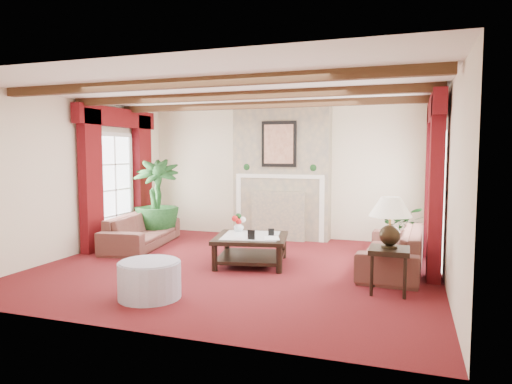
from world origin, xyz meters
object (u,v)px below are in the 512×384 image
(sofa_right, at_px, (393,242))
(coffee_table, at_px, (251,250))
(side_table, at_px, (389,270))
(ottoman, at_px, (150,280))
(potted_palm, at_px, (157,217))
(sofa_left, at_px, (142,225))

(sofa_right, distance_m, coffee_table, 2.20)
(side_table, distance_m, ottoman, 3.00)
(potted_palm, bearing_deg, coffee_table, -28.53)
(sofa_left, distance_m, ottoman, 3.21)
(coffee_table, bearing_deg, sofa_left, 153.74)
(sofa_left, xyz_separation_m, coffee_table, (2.43, -0.65, -0.18))
(sofa_right, bearing_deg, sofa_left, -90.63)
(sofa_right, height_order, coffee_table, sofa_right)
(coffee_table, height_order, ottoman, coffee_table)
(sofa_left, height_order, sofa_right, sofa_right)
(sofa_left, distance_m, potted_palm, 0.75)
(sofa_left, relative_size, ottoman, 2.79)
(sofa_right, xyz_separation_m, ottoman, (-2.78, -2.39, -0.19))
(sofa_right, relative_size, ottoman, 2.83)
(coffee_table, relative_size, ottoman, 1.46)
(sofa_right, xyz_separation_m, side_table, (-0.00, -1.23, -0.13))
(potted_palm, bearing_deg, ottoman, -60.36)
(potted_palm, relative_size, side_table, 3.23)
(potted_palm, bearing_deg, sofa_left, -81.08)
(potted_palm, height_order, coffee_table, potted_palm)
(sofa_right, bearing_deg, ottoman, -46.77)
(potted_palm, xyz_separation_m, ottoman, (1.92, -3.38, -0.24))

